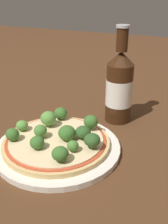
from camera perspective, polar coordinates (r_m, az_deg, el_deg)
ground_plane at (r=0.56m, az=-3.61°, el=-8.29°), size 3.00×3.00×0.00m
plate at (r=0.56m, az=-5.66°, el=-7.65°), size 0.26×0.26×0.01m
pizza at (r=0.55m, az=-6.03°, el=-6.42°), size 0.22×0.22×0.01m
broccoli_floret_0 at (r=0.47m, az=-5.21°, el=-9.03°), size 0.03×0.03×0.03m
broccoli_floret_1 at (r=0.55m, az=-9.48°, el=-4.08°), size 0.03×0.03×0.03m
broccoli_floret_2 at (r=0.57m, az=1.49°, el=-2.15°), size 0.03×0.03×0.03m
broccoli_floret_3 at (r=0.52m, az=-10.17°, el=-6.56°), size 0.03×0.03×0.03m
broccoli_floret_4 at (r=0.55m, az=-15.30°, el=-4.73°), size 0.03×0.03×0.03m
broccoli_floret_5 at (r=0.54m, az=-0.20°, el=-4.38°), size 0.03×0.03×0.03m
broccoli_floret_6 at (r=0.51m, az=1.77°, el=-6.12°), size 0.03×0.03×0.03m
broccoli_floret_7 at (r=0.53m, az=-4.37°, el=-4.68°), size 0.04×0.04×0.03m
broccoli_floret_8 at (r=0.59m, az=-7.79°, el=-1.37°), size 0.03×0.03×0.04m
broccoli_floret_9 at (r=0.62m, az=-5.08°, el=-0.30°), size 0.03×0.03×0.03m
broccoli_floret_10 at (r=0.50m, az=-2.46°, el=-7.38°), size 0.02×0.02×0.02m
broccoli_floret_11 at (r=0.58m, az=-13.34°, el=-2.86°), size 0.03×0.03×0.02m
beer_bottle at (r=0.65m, az=7.70°, el=5.47°), size 0.07×0.07×0.23m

